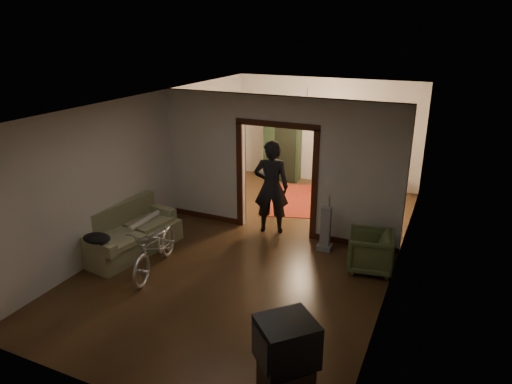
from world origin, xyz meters
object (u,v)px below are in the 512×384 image
Objects in this scene: locker at (283,144)px; desk at (364,178)px; sofa at (131,230)px; person at (271,187)px; armchair at (370,251)px; bicycle at (156,247)px.

locker reaches higher than desk.
sofa is 6.05m from desk.
person is 0.99× the size of locker.
armchair is 0.73× the size of desk.
locker reaches higher than sofa.
locker is (-1.04, 3.38, 0.01)m from person.
sofa reaches higher than desk.
locker is at bearing -151.86° from armchair.
bicycle is 2.67m from person.
armchair is at bearing 143.71° from person.
person is 1.85× the size of desk.
person is at bearing -78.66° from locker.
bicycle is at bearing 46.15° from person.
desk is at bearing 53.16° from bicycle.
sofa reaches higher than bicycle.
person reaches higher than desk.
bicycle is 1.59× the size of desk.
sofa is at bearing -106.58° from locker.
bicycle is 5.74m from locker.
bicycle is (0.86, -0.40, -0.00)m from sofa.
bicycle is 3.73m from armchair.
bicycle is 2.18× the size of armchair.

